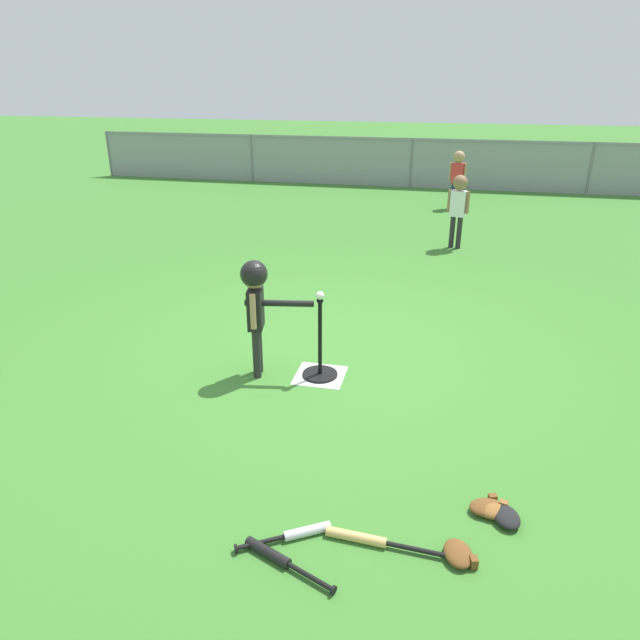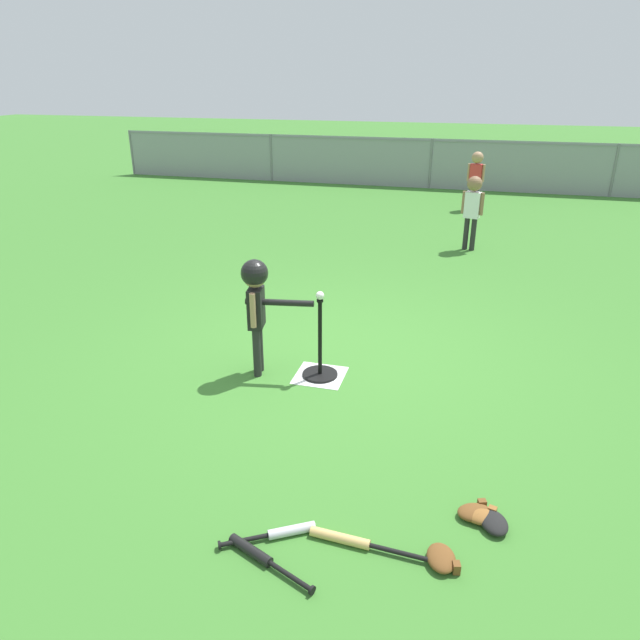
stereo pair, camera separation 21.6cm
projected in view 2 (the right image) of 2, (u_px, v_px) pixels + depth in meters
name	position (u px, v px, depth m)	size (l,w,h in m)	color
ground_plane	(337.00, 356.00, 5.61)	(60.00, 60.00, 0.00)	#3D7A2D
home_plate	(320.00, 375.00, 5.23)	(0.44, 0.44, 0.01)	white
batting_tee	(320.00, 364.00, 5.19)	(0.32, 0.32, 0.74)	black
baseball_on_tee	(320.00, 296.00, 4.93)	(0.07, 0.07, 0.07)	white
batter_child	(257.00, 294.00, 4.98)	(0.63, 0.31, 1.08)	#262626
fielder_near_left	(476.00, 173.00, 11.37)	(0.34, 0.23, 1.14)	#191E4C
fielder_deep_center	(473.00, 203.00, 8.71)	(0.33, 0.22, 1.13)	#262626
spare_bat_silver	(281.00, 533.00, 3.40)	(0.52, 0.35, 0.06)	silver
spare_bat_wood	(352.00, 541.00, 3.34)	(0.73, 0.10, 0.06)	#DBB266
spare_bat_black	(259.00, 555.00, 3.24)	(0.58, 0.29, 0.06)	black
glove_by_plate	(475.00, 512.00, 3.55)	(0.26, 0.23, 0.07)	brown
glove_near_bats	(493.00, 522.00, 3.47)	(0.23, 0.26, 0.07)	black
glove_tossed_aside	(442.00, 558.00, 3.21)	(0.21, 0.25, 0.07)	brown
glove_outfield_drop	(479.00, 514.00, 3.53)	(0.25, 0.21, 0.07)	brown
outfield_fence	(431.00, 162.00, 13.62)	(16.06, 0.06, 1.15)	slate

